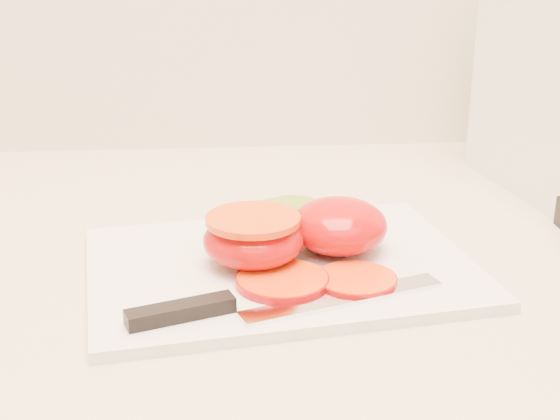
{
  "coord_description": "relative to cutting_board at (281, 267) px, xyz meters",
  "views": [
    {
      "loc": [
        -0.24,
        0.97,
        1.22
      ],
      "look_at": [
        -0.19,
        1.6,
        0.99
      ],
      "focal_mm": 50.0,
      "sensor_mm": 36.0,
      "label": 1
    }
  ],
  "objects": [
    {
      "name": "lettuce_leaf_0",
      "position": [
        0.02,
        0.08,
        0.02
      ],
      "size": [
        0.13,
        0.12,
        0.02
      ],
      "primitive_type": "ellipsoid",
      "rotation": [
        0.0,
        0.0,
        0.46
      ],
      "color": "olive",
      "rests_on": "cutting_board"
    },
    {
      "name": "tomato_slice_0",
      "position": [
        -0.0,
        -0.05,
        0.01
      ],
      "size": [
        0.07,
        0.07,
        0.01
      ],
      "primitive_type": "cylinder",
      "color": "#EC4F13",
      "rests_on": "cutting_board"
    },
    {
      "name": "tomato_half_cut",
      "position": [
        -0.02,
        -0.0,
        0.03
      ],
      "size": [
        0.09,
        0.09,
        0.04
      ],
      "color": "#B10302",
      "rests_on": "cutting_board"
    },
    {
      "name": "tomato_half_dome",
      "position": [
        0.05,
        0.02,
        0.03
      ],
      "size": [
        0.09,
        0.09,
        0.05
      ],
      "primitive_type": "ellipsoid",
      "color": "#B10302",
      "rests_on": "cutting_board"
    },
    {
      "name": "cutting_board",
      "position": [
        0.0,
        0.0,
        0.0
      ],
      "size": [
        0.36,
        0.29,
        0.01
      ],
      "primitive_type": "cube",
      "rotation": [
        0.0,
        0.0,
        0.16
      ],
      "color": "silver",
      "rests_on": "counter"
    },
    {
      "name": "knife",
      "position": [
        -0.03,
        -0.09,
        0.01
      ],
      "size": [
        0.25,
        0.08,
        0.01
      ],
      "rotation": [
        0.0,
        0.0,
        0.34
      ],
      "color": "silver",
      "rests_on": "cutting_board"
    },
    {
      "name": "tomato_slice_1",
      "position": [
        0.06,
        -0.05,
        0.01
      ],
      "size": [
        0.07,
        0.07,
        0.01
      ],
      "primitive_type": "cylinder",
      "color": "#EC4F13",
      "rests_on": "cutting_board"
    }
  ]
}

